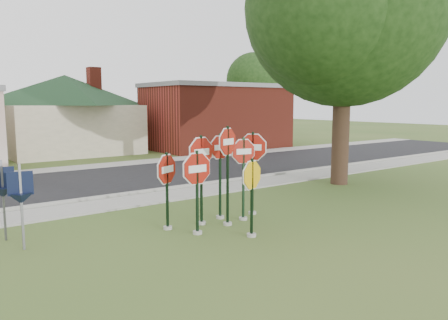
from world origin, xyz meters
TOP-DOWN VIEW (x-y plane):
  - ground at (0.00, 0.00)m, footprint 120.00×120.00m
  - sidewalk_near at (0.00, 5.50)m, footprint 60.00×1.60m
  - road at (0.00, 10.00)m, footprint 60.00×7.00m
  - sidewalk_far at (0.00, 14.30)m, footprint 60.00×1.60m
  - curb at (0.00, 6.50)m, footprint 60.00×0.20m
  - stop_sign_center at (-0.00, 1.32)m, footprint 1.00×0.35m
  - stop_sign_yellow at (-0.15, 0.12)m, footprint 1.01×0.28m
  - stop_sign_left at (-1.13, 1.12)m, footprint 1.16×0.24m
  - stop_sign_right at (0.69, 1.48)m, footprint 0.97×0.25m
  - stop_sign_back_right at (0.24, 2.00)m, footprint 0.97×0.24m
  - stop_sign_back_left at (-0.54, 1.81)m, footprint 1.15×0.24m
  - stop_sign_far_right at (1.32, 1.82)m, footprint 0.71×0.92m
  - stop_sign_far_left at (-1.54, 1.95)m, footprint 1.01×0.50m
  - building_house at (2.00, 22.00)m, footprint 11.60×11.60m
  - building_brick at (12.00, 18.50)m, footprint 10.20×6.20m
  - oak_tree at (7.50, 3.50)m, footprint 11.65×11.05m
  - bg_tree_right at (22.00, 26.00)m, footprint 5.60×5.60m

SIDE VIEW (x-z plane):
  - ground at x=0.00m, z-range 0.00..0.00m
  - road at x=0.00m, z-range 0.00..0.04m
  - sidewalk_near at x=0.00m, z-range 0.00..0.06m
  - sidewalk_far at x=0.00m, z-range 0.00..0.06m
  - curb at x=0.00m, z-range 0.00..0.14m
  - stop_sign_yellow at x=-0.15m, z-range 0.19..2.28m
  - stop_sign_far_left at x=-1.54m, z-range 0.22..2.41m
  - stop_sign_left at x=-1.13m, z-range 0.25..2.54m
  - stop_sign_right at x=0.69m, z-range 0.28..2.77m
  - stop_sign_back_right at x=0.24m, z-range 0.28..2.86m
  - stop_sign_back_left at x=-0.54m, z-range 0.33..2.94m
  - stop_sign_far_right at x=1.32m, z-range 0.33..2.95m
  - stop_sign_center at x=0.00m, z-range 0.37..3.21m
  - building_brick at x=12.00m, z-range 0.03..4.78m
  - building_house at x=2.00m, z-range 0.55..6.75m
  - bg_tree_right at x=22.00m, z-range 1.38..9.78m
  - oak_tree at x=7.50m, z-range 1.58..12.81m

